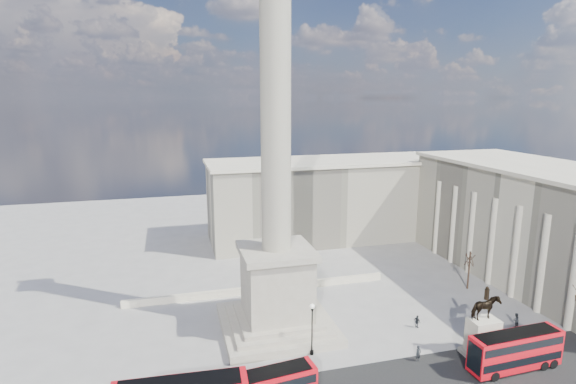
{
  "coord_description": "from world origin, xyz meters",
  "views": [
    {
      "loc": [
        -12.36,
        -46.76,
        29.09
      ],
      "look_at": [
        1.09,
        3.5,
        18.18
      ],
      "focal_mm": 28.0,
      "sensor_mm": 36.0,
      "label": 1
    }
  ],
  "objects_px": {
    "red_bus_c": "(516,350)",
    "nelsons_column": "(276,232)",
    "equestrian_statue": "(483,332)",
    "pedestrian_walking": "(418,354)",
    "pedestrian_standing": "(516,320)",
    "victorian_lamp": "(312,325)",
    "pedestrian_crossing": "(417,322)"
  },
  "relations": [
    {
      "from": "equestrian_statue",
      "to": "red_bus_c",
      "type": "bearing_deg",
      "value": -62.08
    },
    {
      "from": "red_bus_c",
      "to": "pedestrian_standing",
      "type": "bearing_deg",
      "value": 45.78
    },
    {
      "from": "nelsons_column",
      "to": "victorian_lamp",
      "type": "distance_m",
      "value": 11.87
    },
    {
      "from": "red_bus_c",
      "to": "pedestrian_crossing",
      "type": "xyz_separation_m",
      "value": [
        -5.45,
        10.86,
        -1.42
      ]
    },
    {
      "from": "equestrian_statue",
      "to": "pedestrian_walking",
      "type": "xyz_separation_m",
      "value": [
        -7.65,
        0.84,
        -2.03
      ]
    },
    {
      "from": "red_bus_c",
      "to": "equestrian_statue",
      "type": "distance_m",
      "value": 3.72
    },
    {
      "from": "equestrian_statue",
      "to": "pedestrian_walking",
      "type": "bearing_deg",
      "value": 173.76
    },
    {
      "from": "red_bus_c",
      "to": "pedestrian_standing",
      "type": "relative_size",
      "value": 5.87
    },
    {
      "from": "nelsons_column",
      "to": "pedestrian_standing",
      "type": "relative_size",
      "value": 27.09
    },
    {
      "from": "red_bus_c",
      "to": "pedestrian_crossing",
      "type": "bearing_deg",
      "value": 114.44
    },
    {
      "from": "victorian_lamp",
      "to": "pedestrian_standing",
      "type": "height_order",
      "value": "victorian_lamp"
    },
    {
      "from": "red_bus_c",
      "to": "victorian_lamp",
      "type": "xyz_separation_m",
      "value": [
        -20.51,
        8.48,
        1.43
      ]
    },
    {
      "from": "nelsons_column",
      "to": "equestrian_statue",
      "type": "xyz_separation_m",
      "value": [
        21.24,
        -12.34,
        -9.95
      ]
    },
    {
      "from": "pedestrian_crossing",
      "to": "equestrian_statue",
      "type": "bearing_deg",
      "value": -171.68
    },
    {
      "from": "pedestrian_standing",
      "to": "red_bus_c",
      "type": "bearing_deg",
      "value": 36.54
    },
    {
      "from": "pedestrian_walking",
      "to": "pedestrian_standing",
      "type": "height_order",
      "value": "pedestrian_walking"
    },
    {
      "from": "nelsons_column",
      "to": "equestrian_statue",
      "type": "relative_size",
      "value": 5.86
    },
    {
      "from": "victorian_lamp",
      "to": "pedestrian_walking",
      "type": "distance_m",
      "value": 12.31
    },
    {
      "from": "red_bus_c",
      "to": "pedestrian_standing",
      "type": "distance_m",
      "value": 10.63
    },
    {
      "from": "equestrian_statue",
      "to": "pedestrian_standing",
      "type": "relative_size",
      "value": 4.63
    },
    {
      "from": "red_bus_c",
      "to": "nelsons_column",
      "type": "bearing_deg",
      "value": 143.67
    },
    {
      "from": "pedestrian_walking",
      "to": "pedestrian_crossing",
      "type": "xyz_separation_m",
      "value": [
        3.91,
        6.8,
        -0.09
      ]
    },
    {
      "from": "equestrian_statue",
      "to": "victorian_lamp",
      "type": "bearing_deg",
      "value": 164.39
    },
    {
      "from": "equestrian_statue",
      "to": "pedestrian_walking",
      "type": "relative_size",
      "value": 4.52
    },
    {
      "from": "nelsons_column",
      "to": "red_bus_c",
      "type": "relative_size",
      "value": 4.62
    },
    {
      "from": "victorian_lamp",
      "to": "equestrian_statue",
      "type": "distance_m",
      "value": 19.53
    },
    {
      "from": "red_bus_c",
      "to": "victorian_lamp",
      "type": "height_order",
      "value": "victorian_lamp"
    },
    {
      "from": "equestrian_statue",
      "to": "pedestrian_crossing",
      "type": "relative_size",
      "value": 4.99
    },
    {
      "from": "victorian_lamp",
      "to": "nelsons_column",
      "type": "bearing_deg",
      "value": 109.04
    },
    {
      "from": "nelsons_column",
      "to": "red_bus_c",
      "type": "xyz_separation_m",
      "value": [
        22.95,
        -15.57,
        -10.64
      ]
    },
    {
      "from": "victorian_lamp",
      "to": "equestrian_statue",
      "type": "height_order",
      "value": "equestrian_statue"
    },
    {
      "from": "pedestrian_standing",
      "to": "equestrian_statue",
      "type": "bearing_deg",
      "value": 16.27
    }
  ]
}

